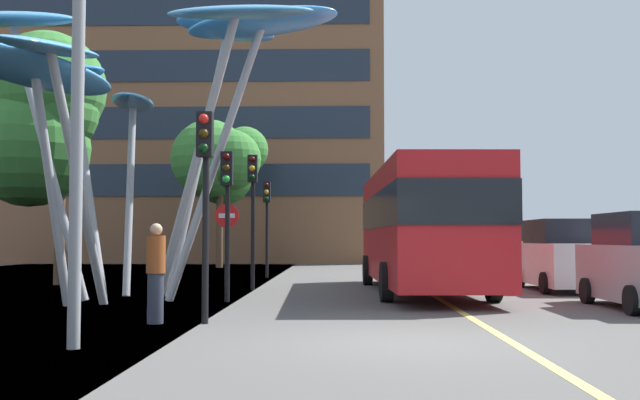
{
  "coord_description": "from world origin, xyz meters",
  "views": [
    {
      "loc": [
        -1.11,
        -11.05,
        1.53
      ],
      "look_at": [
        -1.57,
        7.91,
        2.5
      ],
      "focal_mm": 41.7,
      "sensor_mm": 36.0,
      "label": 1
    }
  ],
  "objects_px": {
    "leaf_sculpture": "(137,63)",
    "traffic_light_kerb_near": "(205,171)",
    "traffic_light_opposite": "(267,208)",
    "car_far_side": "(486,249)",
    "red_bus": "(421,222)",
    "traffic_light_island_mid": "(253,193)",
    "car_parked_far": "(562,257)",
    "no_entry_sign": "(227,235)",
    "traffic_light_kerb_far": "(227,193)",
    "car_side_street": "(517,252)",
    "pedestrian": "(156,273)"
  },
  "relations": [
    {
      "from": "traffic_light_opposite",
      "to": "no_entry_sign",
      "type": "bearing_deg",
      "value": -90.25
    },
    {
      "from": "car_parked_far",
      "to": "car_far_side",
      "type": "distance_m",
      "value": 12.23
    },
    {
      "from": "red_bus",
      "to": "leaf_sculpture",
      "type": "height_order",
      "value": "leaf_sculpture"
    },
    {
      "from": "leaf_sculpture",
      "to": "no_entry_sign",
      "type": "height_order",
      "value": "leaf_sculpture"
    },
    {
      "from": "car_far_side",
      "to": "traffic_light_kerb_near",
      "type": "bearing_deg",
      "value": -113.6
    },
    {
      "from": "traffic_light_opposite",
      "to": "car_far_side",
      "type": "height_order",
      "value": "traffic_light_opposite"
    },
    {
      "from": "traffic_light_kerb_far",
      "to": "no_entry_sign",
      "type": "xyz_separation_m",
      "value": [
        -0.12,
        0.83,
        -1.01
      ]
    },
    {
      "from": "traffic_light_kerb_near",
      "to": "pedestrian",
      "type": "bearing_deg",
      "value": 172.81
    },
    {
      "from": "traffic_light_island_mid",
      "to": "no_entry_sign",
      "type": "xyz_separation_m",
      "value": [
        -0.25,
        -3.34,
        -1.27
      ]
    },
    {
      "from": "red_bus",
      "to": "no_entry_sign",
      "type": "bearing_deg",
      "value": -154.66
    },
    {
      "from": "car_parked_far",
      "to": "no_entry_sign",
      "type": "distance_m",
      "value": 9.9
    },
    {
      "from": "leaf_sculpture",
      "to": "car_parked_far",
      "type": "xyz_separation_m",
      "value": [
        11.5,
        3.7,
        -4.9
      ]
    },
    {
      "from": "traffic_light_opposite",
      "to": "car_parked_far",
      "type": "distance_m",
      "value": 11.49
    },
    {
      "from": "car_far_side",
      "to": "no_entry_sign",
      "type": "bearing_deg",
      "value": -121.44
    },
    {
      "from": "car_far_side",
      "to": "red_bus",
      "type": "bearing_deg",
      "value": -108.51
    },
    {
      "from": "traffic_light_opposite",
      "to": "pedestrian",
      "type": "bearing_deg",
      "value": -92.05
    },
    {
      "from": "traffic_light_island_mid",
      "to": "car_parked_far",
      "type": "height_order",
      "value": "traffic_light_island_mid"
    },
    {
      "from": "traffic_light_kerb_near",
      "to": "pedestrian",
      "type": "distance_m",
      "value": 2.04
    },
    {
      "from": "traffic_light_island_mid",
      "to": "pedestrian",
      "type": "bearing_deg",
      "value": -95.05
    },
    {
      "from": "traffic_light_opposite",
      "to": "car_side_street",
      "type": "relative_size",
      "value": 0.96
    },
    {
      "from": "leaf_sculpture",
      "to": "car_side_street",
      "type": "bearing_deg",
      "value": 39.8
    },
    {
      "from": "car_parked_far",
      "to": "traffic_light_kerb_far",
      "type": "bearing_deg",
      "value": -155.58
    },
    {
      "from": "traffic_light_kerb_near",
      "to": "traffic_light_island_mid",
      "type": "relative_size",
      "value": 0.95
    },
    {
      "from": "leaf_sculpture",
      "to": "traffic_light_kerb_far",
      "type": "xyz_separation_m",
      "value": [
        2.33,
        -0.47,
        -3.27
      ]
    },
    {
      "from": "red_bus",
      "to": "traffic_light_kerb_near",
      "type": "distance_m",
      "value": 9.09
    },
    {
      "from": "car_side_street",
      "to": "pedestrian",
      "type": "xyz_separation_m",
      "value": [
        -9.95,
        -14.55,
        -0.09
      ]
    },
    {
      "from": "traffic_light_kerb_far",
      "to": "car_side_street",
      "type": "relative_size",
      "value": 0.94
    },
    {
      "from": "traffic_light_kerb_far",
      "to": "no_entry_sign",
      "type": "height_order",
      "value": "traffic_light_kerb_far"
    },
    {
      "from": "traffic_light_opposite",
      "to": "traffic_light_island_mid",
      "type": "bearing_deg",
      "value": -88.17
    },
    {
      "from": "traffic_light_opposite",
      "to": "car_side_street",
      "type": "bearing_deg",
      "value": -3.59
    },
    {
      "from": "leaf_sculpture",
      "to": "pedestrian",
      "type": "height_order",
      "value": "leaf_sculpture"
    },
    {
      "from": "red_bus",
      "to": "car_far_side",
      "type": "xyz_separation_m",
      "value": [
        4.4,
        13.15,
        -0.97
      ]
    },
    {
      "from": "car_parked_far",
      "to": "car_side_street",
      "type": "distance_m",
      "value": 6.02
    },
    {
      "from": "traffic_light_kerb_far",
      "to": "no_entry_sign",
      "type": "bearing_deg",
      "value": 98.29
    },
    {
      "from": "red_bus",
      "to": "car_parked_far",
      "type": "distance_m",
      "value": 4.39
    },
    {
      "from": "car_side_street",
      "to": "no_entry_sign",
      "type": "distance_m",
      "value": 13.31
    },
    {
      "from": "traffic_light_kerb_far",
      "to": "car_far_side",
      "type": "height_order",
      "value": "traffic_light_kerb_far"
    },
    {
      "from": "red_bus",
      "to": "traffic_light_island_mid",
      "type": "bearing_deg",
      "value": 169.36
    },
    {
      "from": "leaf_sculpture",
      "to": "car_side_street",
      "type": "relative_size",
      "value": 2.69
    },
    {
      "from": "red_bus",
      "to": "traffic_light_opposite",
      "type": "relative_size",
      "value": 3.04
    },
    {
      "from": "leaf_sculpture",
      "to": "traffic_light_kerb_near",
      "type": "bearing_deg",
      "value": -62.26
    },
    {
      "from": "car_far_side",
      "to": "car_side_street",
      "type": "bearing_deg",
      "value": -90.66
    },
    {
      "from": "leaf_sculpture",
      "to": "traffic_light_opposite",
      "type": "height_order",
      "value": "leaf_sculpture"
    },
    {
      "from": "car_parked_far",
      "to": "pedestrian",
      "type": "distance_m",
      "value": 12.99
    },
    {
      "from": "traffic_light_opposite",
      "to": "no_entry_sign",
      "type": "relative_size",
      "value": 1.55
    },
    {
      "from": "traffic_light_island_mid",
      "to": "car_parked_far",
      "type": "xyz_separation_m",
      "value": [
        9.04,
        0.0,
        -1.89
      ]
    },
    {
      "from": "car_side_street",
      "to": "no_entry_sign",
      "type": "relative_size",
      "value": 1.61
    },
    {
      "from": "pedestrian",
      "to": "car_side_street",
      "type": "bearing_deg",
      "value": 55.64
    },
    {
      "from": "traffic_light_island_mid",
      "to": "traffic_light_opposite",
      "type": "distance_m",
      "value": 6.61
    },
    {
      "from": "traffic_light_kerb_near",
      "to": "traffic_light_opposite",
      "type": "distance_m",
      "value": 15.26
    }
  ]
}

